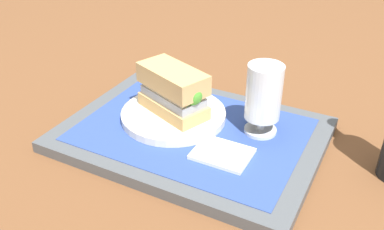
# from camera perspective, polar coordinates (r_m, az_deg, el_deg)

# --- Properties ---
(ground_plane) EXTENTS (3.00, 3.00, 0.00)m
(ground_plane) POSITION_cam_1_polar(r_m,az_deg,el_deg) (0.76, 0.00, -3.25)
(ground_plane) COLOR brown
(tray) EXTENTS (0.44, 0.32, 0.02)m
(tray) POSITION_cam_1_polar(r_m,az_deg,el_deg) (0.75, 0.00, -2.62)
(tray) COLOR #4C5156
(tray) RESTS_ON ground_plane
(placemat) EXTENTS (0.38, 0.27, 0.00)m
(placemat) POSITION_cam_1_polar(r_m,az_deg,el_deg) (0.75, 0.00, -1.94)
(placemat) COLOR #2D4793
(placemat) RESTS_ON tray
(plate) EXTENTS (0.19, 0.19, 0.01)m
(plate) POSITION_cam_1_polar(r_m,az_deg,el_deg) (0.78, -2.48, 0.05)
(plate) COLOR silver
(plate) RESTS_ON placemat
(sandwich) EXTENTS (0.14, 0.11, 0.08)m
(sandwich) POSITION_cam_1_polar(r_m,az_deg,el_deg) (0.75, -2.41, 3.24)
(sandwich) COLOR tan
(sandwich) RESTS_ON plate
(beer_glass) EXTENTS (0.06, 0.06, 0.12)m
(beer_glass) POSITION_cam_1_polar(r_m,az_deg,el_deg) (0.71, 9.55, 2.38)
(beer_glass) COLOR silver
(beer_glass) RESTS_ON placemat
(napkin_folded) EXTENTS (0.09, 0.07, 0.01)m
(napkin_folded) POSITION_cam_1_polar(r_m,az_deg,el_deg) (0.68, 4.07, -5.18)
(napkin_folded) COLOR white
(napkin_folded) RESTS_ON placemat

